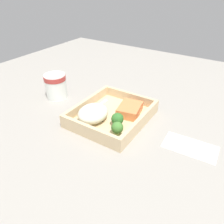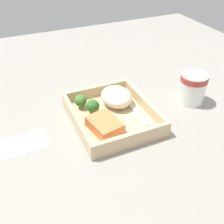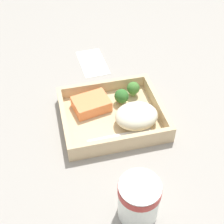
% 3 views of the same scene
% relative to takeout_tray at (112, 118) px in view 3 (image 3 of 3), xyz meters
% --- Properties ---
extents(ground_plane, '(1.60, 1.60, 0.02)m').
position_rel_takeout_tray_xyz_m(ground_plane, '(0.00, 0.00, -0.02)').
color(ground_plane, gray).
extents(takeout_tray, '(0.25, 0.22, 0.01)m').
position_rel_takeout_tray_xyz_m(takeout_tray, '(0.00, 0.00, 0.00)').
color(takeout_tray, '#D2B588').
rests_on(takeout_tray, ground_plane).
extents(tray_rim, '(0.25, 0.22, 0.03)m').
position_rel_takeout_tray_xyz_m(tray_rim, '(0.00, 0.00, 0.02)').
color(tray_rim, '#D2B588').
rests_on(tray_rim, takeout_tray).
extents(salmon_fillet, '(0.10, 0.08, 0.03)m').
position_rel_takeout_tray_xyz_m(salmon_fillet, '(-0.05, 0.04, 0.02)').
color(salmon_fillet, '#F2834A').
rests_on(salmon_fillet, takeout_tray).
extents(mashed_potatoes, '(0.11, 0.09, 0.05)m').
position_rel_takeout_tray_xyz_m(mashed_potatoes, '(0.05, -0.04, 0.03)').
color(mashed_potatoes, '#ECE7C7').
rests_on(mashed_potatoes, takeout_tray).
extents(broccoli_floret_1, '(0.04, 0.04, 0.04)m').
position_rel_takeout_tray_xyz_m(broccoli_floret_1, '(0.08, 0.07, 0.03)').
color(broccoli_floret_1, '#819C53').
rests_on(broccoli_floret_1, takeout_tray).
extents(broccoli_floret_2, '(0.04, 0.04, 0.04)m').
position_rel_takeout_tray_xyz_m(broccoli_floret_2, '(0.04, 0.04, 0.03)').
color(broccoli_floret_2, '#81995A').
rests_on(broccoli_floret_2, takeout_tray).
extents(fork, '(0.16, 0.02, 0.00)m').
position_rel_takeout_tray_xyz_m(fork, '(0.01, -0.07, 0.01)').
color(fork, silver).
rests_on(fork, takeout_tray).
extents(paper_cup, '(0.08, 0.08, 0.09)m').
position_rel_takeout_tray_xyz_m(paper_cup, '(-0.01, -0.26, 0.05)').
color(paper_cup, white).
rests_on(paper_cup, ground_plane).
extents(receipt_slip, '(0.09, 0.15, 0.00)m').
position_rel_takeout_tray_xyz_m(receipt_slip, '(-0.00, 0.26, -0.00)').
color(receipt_slip, white).
rests_on(receipt_slip, ground_plane).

